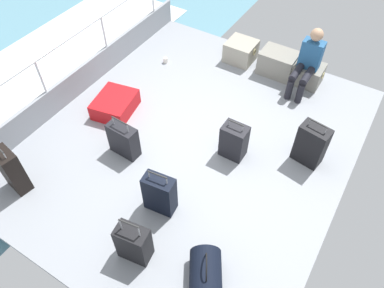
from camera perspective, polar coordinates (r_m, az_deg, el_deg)
name	(u,v)px	position (r m, az deg, el deg)	size (l,w,h in m)	color
ground_plane	(193,140)	(5.52, 0.17, 0.59)	(4.40, 5.20, 0.06)	gray
gunwale_port	(82,79)	(6.44, -16.75, 9.68)	(0.06, 5.20, 0.45)	gray
railing_port	(74,50)	(6.12, -17.91, 13.68)	(0.04, 4.20, 1.02)	silver
sea_wake	(32,77)	(7.74, -23.52, 9.50)	(12.00, 12.00, 0.01)	#598C9E
cargo_crate_0	(241,51)	(6.93, 7.58, 14.11)	(0.54, 0.49, 0.37)	#9E9989
cargo_crate_1	(278,63)	(6.72, 13.17, 12.18)	(0.65, 0.45, 0.42)	gray
cargo_crate_2	(306,73)	(6.66, 17.32, 10.42)	(0.56, 0.42, 0.35)	gray
passenger_seated	(308,61)	(6.31, 17.53, 12.19)	(0.34, 0.66, 1.05)	#26598C
suitcase_0	(12,170)	(5.24, -26.16, -3.69)	(0.37, 0.26, 0.79)	black
suitcase_1	(160,194)	(4.57, -5.03, -7.70)	(0.41, 0.25, 0.70)	black
suitcase_2	(311,145)	(5.26, 17.97, -0.08)	(0.43, 0.30, 0.74)	black
suitcase_3	(115,104)	(5.96, -11.84, 6.02)	(0.68, 0.76, 0.27)	red
suitcase_4	(234,141)	(5.14, 6.51, 0.44)	(0.35, 0.26, 0.64)	black
suitcase_5	(134,243)	(4.31, -9.03, -14.95)	(0.40, 0.27, 0.72)	black
suitcase_6	(124,140)	(5.23, -10.57, 0.60)	(0.44, 0.22, 0.65)	black
duffel_bag	(206,274)	(4.21, 2.13, -19.54)	(0.57, 0.63, 0.51)	black
paper_cup	(166,60)	(6.90, -4.13, 12.85)	(0.08, 0.08, 0.10)	white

